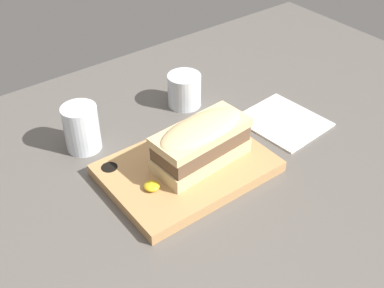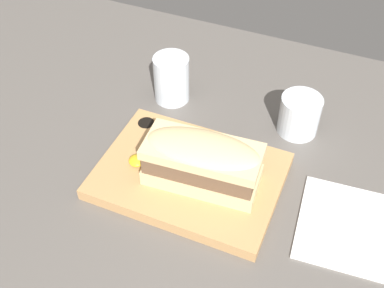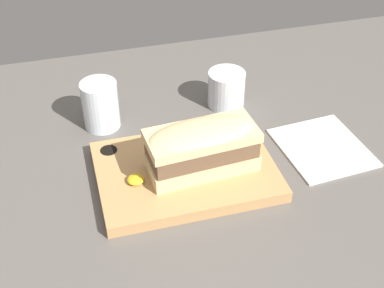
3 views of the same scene
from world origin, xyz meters
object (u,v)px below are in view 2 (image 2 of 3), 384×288
object	(u,v)px
water_glass	(172,81)
wine_glass	(299,116)
sandwich	(202,161)
serving_board	(189,175)
napkin	(347,226)

from	to	relation	value
water_glass	wine_glass	bearing A→B (deg)	1.30
sandwich	wine_glass	world-z (taller)	sandwich
serving_board	napkin	xyz separation A→B (cm)	(26.27, 0.62, -0.88)
sandwich	wine_glass	xyz separation A→B (cm)	(10.95, 20.02, -3.43)
serving_board	water_glass	world-z (taller)	water_glass
water_glass	napkin	world-z (taller)	water_glass
serving_board	sandwich	distance (cm)	6.35
wine_glass	napkin	xyz separation A→B (cm)	(12.65, -18.46, -3.13)
serving_board	water_glass	distance (cm)	22.07
sandwich	napkin	distance (cm)	24.54
serving_board	wine_glass	xyz separation A→B (cm)	(13.62, 19.08, 2.25)
napkin	serving_board	bearing A→B (deg)	-178.65
sandwich	water_glass	size ratio (longest dim) A/B	2.00
sandwich	wine_glass	distance (cm)	23.07
wine_glass	napkin	bearing A→B (deg)	-55.58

